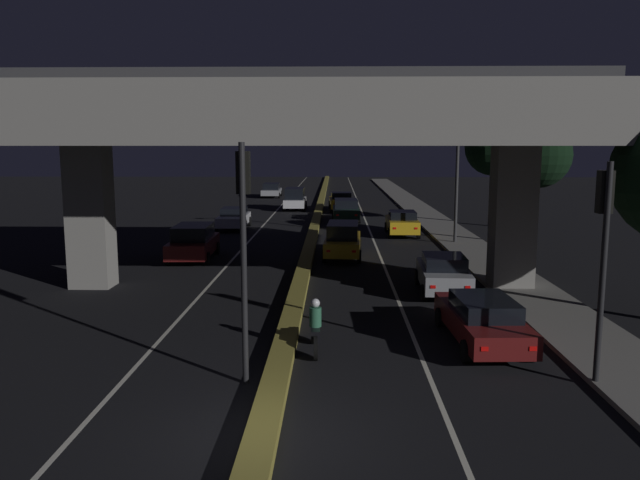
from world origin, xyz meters
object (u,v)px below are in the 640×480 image
Objects in this scene: car_dark_red_lead at (482,319)px; car_dark_green_fifth at (346,210)px; car_white_second_oncoming at (234,218)px; pedestrian_on_sidewalk at (521,259)px; car_taxi_yellow_sixth at (341,201)px; car_silver_fourth_oncoming at (272,190)px; car_dark_red_lead_oncoming at (193,242)px; car_taxi_yellow_third at (343,239)px; car_silver_second at (443,273)px; motorcycle_black_filtering_near at (315,329)px; traffic_light_left_of_median at (244,222)px; traffic_light_right_of_median at (603,235)px; car_taxi_yellow_fourth at (402,223)px; car_white_third_oncoming at (295,198)px; street_lamp at (449,166)px.

car_dark_red_lead is 1.08× the size of car_dark_green_fifth.
pedestrian_on_sidewalk reaches higher than car_white_second_oncoming.
car_taxi_yellow_sixth is 15.95m from car_silver_fourth_oncoming.
car_dark_red_lead_oncoming reaches higher than car_silver_fourth_oncoming.
car_taxi_yellow_third is 9.18m from pedestrian_on_sidewalk.
car_silver_second is 8.24m from motorcycle_black_filtering_near.
traffic_light_right_of_median is at bearing 0.03° from traffic_light_left_of_median.
pedestrian_on_sidewalk is (14.06, -16.42, 0.29)m from car_white_second_oncoming.
traffic_light_left_of_median is 14.42m from pedestrian_on_sidewalk.
car_silver_second is 45.25m from car_silver_fourth_oncoming.
car_taxi_yellow_fourth is at bearing 20.20° from car_silver_fourth_oncoming.
car_taxi_yellow_fourth is 14.99m from car_taxi_yellow_sixth.
car_taxi_yellow_fourth is at bearing 94.33° from traffic_light_right_of_median.
car_taxi_yellow_sixth is (-3.57, 35.80, 0.10)m from car_dark_red_lead.
traffic_light_left_of_median is 25.20m from car_taxi_yellow_fourth.
traffic_light_left_of_median is 1.13× the size of car_taxi_yellow_sixth.
car_dark_red_lead_oncoming is at bearing 160.00° from pedestrian_on_sidewalk.
car_dark_green_fifth is at bearing 27.96° from car_white_third_oncoming.
car_dark_green_fifth is 29.45m from motorcycle_black_filtering_near.
traffic_light_right_of_median is 1.05× the size of car_dark_red_lead.
car_white_third_oncoming is at bearing 9.17° from car_dark_red_lead.
car_taxi_yellow_third is at bearing 108.62° from traffic_light_right_of_median.
car_taxi_yellow_sixth is at bearing 97.99° from traffic_light_right_of_median.
car_silver_second is 0.86× the size of car_silver_fourth_oncoming.
street_lamp reaches higher than car_dark_red_lead_oncoming.
car_silver_second is 0.92× the size of car_dark_green_fifth.
car_taxi_yellow_third reaches higher than car_taxi_yellow_sixth.
car_dark_red_lead is at bearing -179.06° from car_taxi_yellow_fourth.
traffic_light_right_of_median is 2.56× the size of motorcycle_black_filtering_near.
car_dark_green_fifth is 2.25× the size of motorcycle_black_filtering_near.
car_taxi_yellow_third is 2.39× the size of motorcycle_black_filtering_near.
car_silver_second is 15.20m from car_taxi_yellow_fourth.
car_white_second_oncoming is (-7.09, 10.45, -0.15)m from car_taxi_yellow_third.
car_silver_second is 0.93× the size of car_taxi_yellow_fourth.
car_silver_second is 0.85× the size of car_taxi_yellow_sixth.
traffic_light_left_of_median reaches higher than car_taxi_yellow_sixth.
car_silver_fourth_oncoming is at bearing 177.77° from car_dark_red_lead_oncoming.
pedestrian_on_sidewalk is at bearing 82.44° from traffic_light_right_of_median.
car_white_third_oncoming is at bearing 27.55° from car_dark_green_fifth.
car_silver_second is at bearing -172.39° from car_dark_green_fifth.
car_taxi_yellow_third reaches higher than car_white_second_oncoming.
car_silver_fourth_oncoming reaches higher than car_dark_red_lead.
traffic_light_right_of_median reaches higher than car_taxi_yellow_third.
car_dark_green_fifth reaches higher than car_taxi_yellow_fourth.
traffic_light_right_of_median is 20.83m from street_lamp.
car_taxi_yellow_third is at bearing 81.56° from traffic_light_left_of_median.
car_dark_red_lead is 26.29m from car_white_second_oncoming.
car_dark_green_fifth is 2.51× the size of pedestrian_on_sidewalk.
car_white_third_oncoming is (-9.39, 39.51, -2.49)m from traffic_light_right_of_median.
traffic_light_left_of_median is 39.00m from car_taxi_yellow_sixth.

